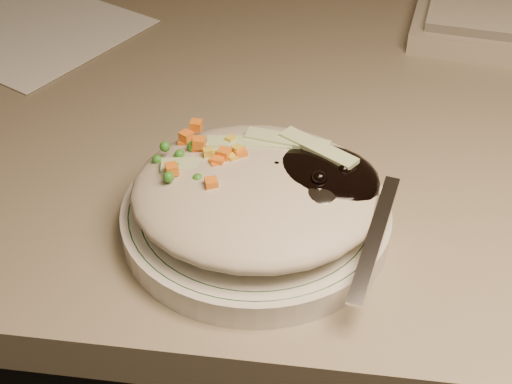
# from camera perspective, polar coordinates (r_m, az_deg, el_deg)

# --- Properties ---
(desk) EXTENTS (1.40, 0.70, 0.74)m
(desk) POSITION_cam_1_polar(r_m,az_deg,el_deg) (0.87, 5.19, -3.48)
(desk) COLOR #7F745C
(desk) RESTS_ON ground
(plate) EXTENTS (0.21, 0.21, 0.02)m
(plate) POSITION_cam_1_polar(r_m,az_deg,el_deg) (0.57, -0.00, -2.04)
(plate) COLOR silver
(plate) RESTS_ON desk
(plate_rim) EXTENTS (0.20, 0.20, 0.00)m
(plate_rim) POSITION_cam_1_polar(r_m,az_deg,el_deg) (0.56, 0.00, -1.27)
(plate_rim) COLOR #144723
(plate_rim) RESTS_ON plate
(meal) EXTENTS (0.20, 0.19, 0.05)m
(meal) POSITION_cam_1_polar(r_m,az_deg,el_deg) (0.55, 0.44, 0.37)
(meal) COLOR #B5A993
(meal) RESTS_ON plate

